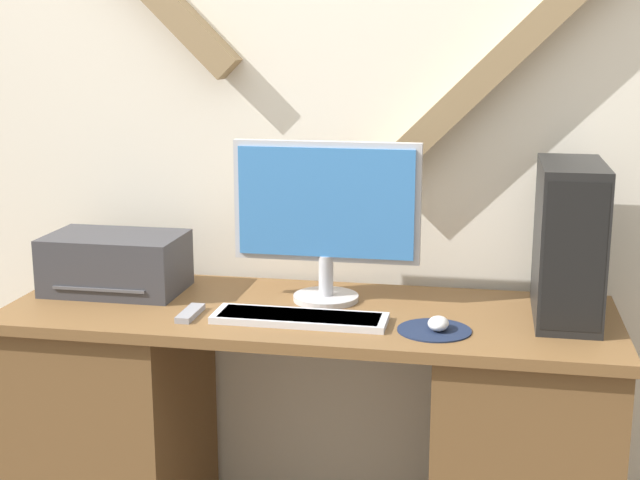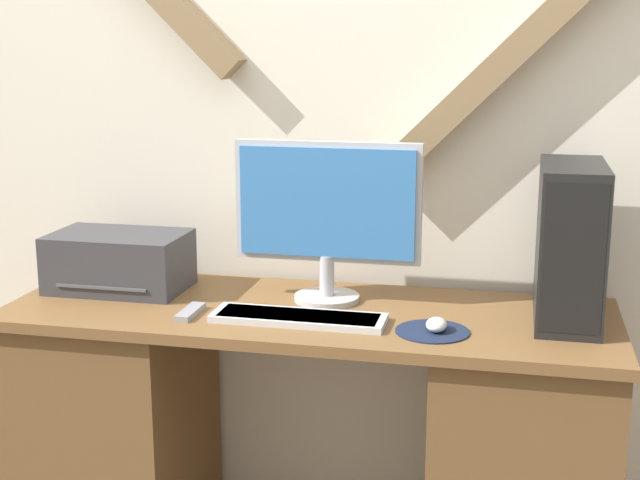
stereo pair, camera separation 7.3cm
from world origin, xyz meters
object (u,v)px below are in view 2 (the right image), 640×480
Objects in this scene: monitor at (327,211)px; remote_control at (190,312)px; mouse at (436,325)px; computer_tower at (570,243)px; printer at (119,262)px; keyboard at (299,318)px.

monitor is 3.76× the size of remote_control.
computer_tower is at bearing 29.36° from mouse.
monitor is 0.46m from remote_control.
monitor reaches higher than printer.
remote_control is (-0.66, 0.00, -0.01)m from mouse.
monitor is 0.65m from computer_tower.
computer_tower is (0.32, 0.18, 0.18)m from mouse.
keyboard is at bearing -166.04° from computer_tower.
printer is at bearing 168.40° from mouse.
keyboard is at bearing -98.90° from monitor.
monitor is at bearing 1.95° from printer.
printer is (-0.95, 0.19, 0.06)m from mouse.
computer_tower is at bearing 10.42° from remote_control.
computer_tower is at bearing 13.96° from keyboard.
computer_tower reaches higher than printer.
keyboard is (-0.03, -0.20, -0.25)m from monitor.
mouse is 0.66m from remote_control.
mouse is at bearing -33.33° from monitor.
monitor is at bearing 176.92° from computer_tower.
monitor is 1.27× the size of computer_tower.
keyboard is 5.88× the size of mouse.
computer_tower is at bearing -3.08° from monitor.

